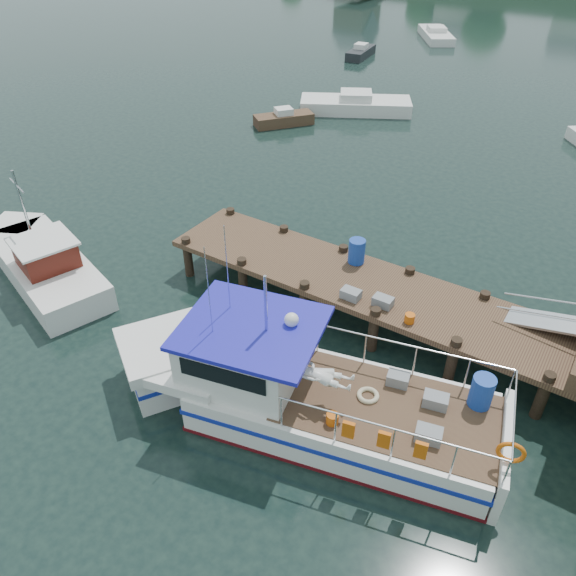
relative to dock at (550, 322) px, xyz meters
The scene contains 8 objects.
ground_plane 6.89m from the dock, behind, with size 160.00×160.00×0.00m, color black.
dock is the anchor object (origin of this frame).
lobster_boat 7.19m from the dock, 136.28° to the right, with size 11.14×5.25×5.34m.
work_boat 17.03m from the dock, 165.35° to the right, with size 7.72×4.26×4.09m.
moored_rowboat 22.54m from the dock, 142.19° to the left, with size 3.08×3.50×1.02m.
moored_a 23.80m from the dock, 129.97° to the left, with size 7.13×5.32×1.26m.
moored_d 43.95m from the dock, 114.59° to the left, with size 5.27×6.54×1.08m.
moored_e 37.05m from the dock, 124.77° to the left, with size 1.78×3.99×1.07m.
Camera 1 is at (6.95, -13.73, 11.99)m, focal length 35.00 mm.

